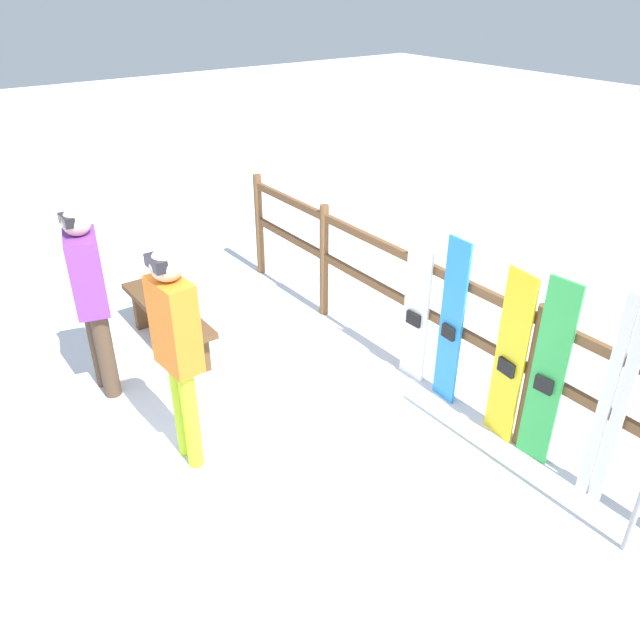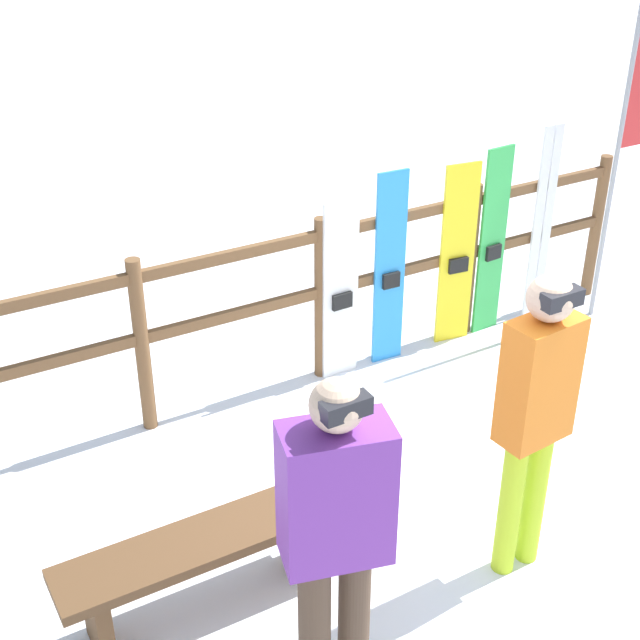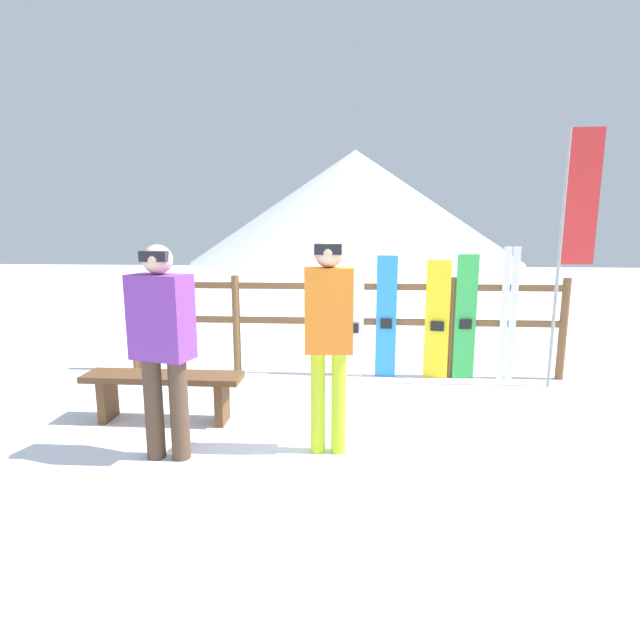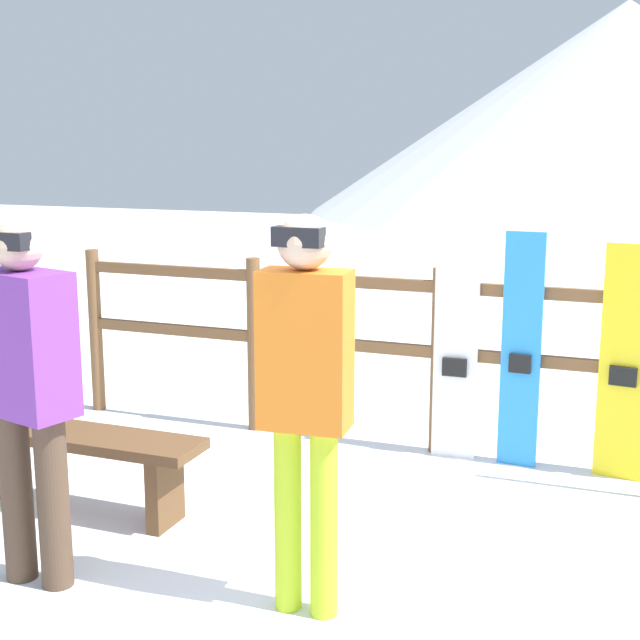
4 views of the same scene
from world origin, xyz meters
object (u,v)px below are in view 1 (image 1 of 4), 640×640
(bench, at_px, (168,317))
(ski_pair_white, at_px, (613,404))
(person_orange, at_px, (177,342))
(snowboard_blue, at_px, (451,324))
(snowboard_green, at_px, (547,375))
(snowboard_white, at_px, (416,312))
(person_purple, at_px, (90,291))
(snowboard_yellow, at_px, (510,359))

(bench, relative_size, ski_pair_white, 0.93)
(bench, xyz_separation_m, person_orange, (1.65, -0.56, 0.72))
(ski_pair_white, bearing_deg, snowboard_blue, -179.87)
(snowboard_green, bearing_deg, snowboard_white, -179.99)
(person_orange, xyz_separation_m, snowboard_white, (0.17, 2.23, -0.38))
(person_purple, xyz_separation_m, snowboard_green, (2.89, 2.44, -0.24))
(snowboard_white, distance_m, snowboard_green, 1.41)
(person_orange, distance_m, snowboard_yellow, 2.57)
(person_purple, height_order, snowboard_yellow, person_purple)
(snowboard_blue, distance_m, snowboard_green, 0.98)
(person_purple, height_order, snowboard_green, person_purple)
(person_purple, height_order, ski_pair_white, person_purple)
(bench, bearing_deg, person_orange, -18.86)
(snowboard_yellow, bearing_deg, person_purple, -136.26)
(bench, xyz_separation_m, person_purple, (0.33, -0.77, 0.65))
(bench, xyz_separation_m, ski_pair_white, (3.74, 1.67, 0.47))
(person_orange, bearing_deg, ski_pair_white, 46.76)
(snowboard_white, bearing_deg, snowboard_blue, 0.02)
(person_orange, height_order, ski_pair_white, person_orange)
(snowboard_white, relative_size, snowboard_blue, 0.91)
(snowboard_yellow, distance_m, snowboard_green, 0.35)
(bench, distance_m, snowboard_blue, 2.82)
(person_purple, distance_m, snowboard_white, 2.87)
(snowboard_white, bearing_deg, ski_pair_white, 0.10)
(person_purple, bearing_deg, snowboard_yellow, 43.74)
(bench, xyz_separation_m, snowboard_blue, (2.25, 1.66, 0.41))
(snowboard_white, xyz_separation_m, snowboard_yellow, (1.06, 0.00, 0.05))
(person_orange, relative_size, snowboard_green, 1.16)
(person_orange, relative_size, snowboard_white, 1.29)
(bench, distance_m, snowboard_white, 2.49)
(bench, distance_m, person_purple, 1.07)
(snowboard_yellow, bearing_deg, ski_pair_white, 0.23)
(person_purple, bearing_deg, person_orange, 9.10)
(snowboard_blue, relative_size, snowboard_green, 0.99)
(bench, relative_size, snowboard_white, 1.10)
(snowboard_white, relative_size, snowboard_green, 0.90)
(snowboard_green, bearing_deg, bench, -152.71)
(person_purple, height_order, person_orange, person_orange)
(person_orange, relative_size, snowboard_blue, 1.17)
(person_orange, distance_m, snowboard_white, 2.27)
(snowboard_blue, bearing_deg, snowboard_yellow, -0.00)
(person_orange, xyz_separation_m, snowboard_green, (1.58, 2.23, -0.30))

